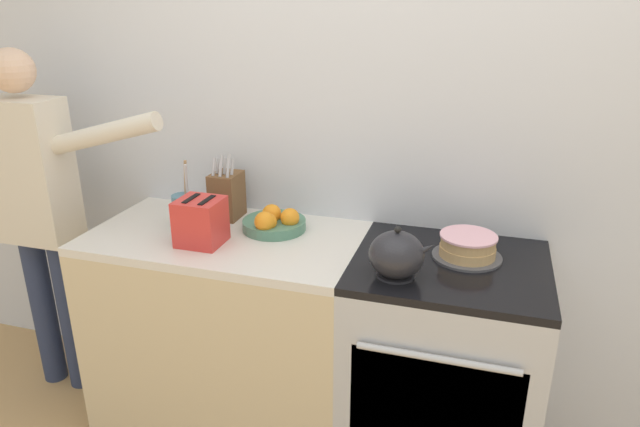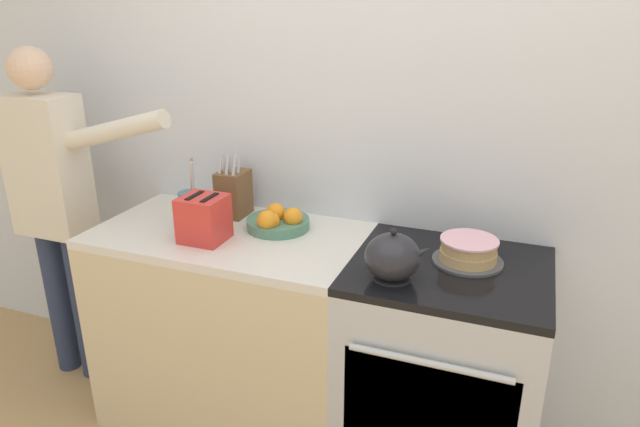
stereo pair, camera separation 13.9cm
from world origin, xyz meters
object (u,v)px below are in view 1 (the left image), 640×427
(tea_kettle, at_px, (397,255))
(person_baker, at_px, (38,199))
(layer_cake, at_px, (468,247))
(stove_range, at_px, (441,367))
(utensil_crock, at_px, (184,210))
(fruit_bowl, at_px, (274,222))
(knife_block, at_px, (227,195))
(toaster, at_px, (201,222))

(tea_kettle, relative_size, person_baker, 0.14)
(layer_cake, relative_size, tea_kettle, 1.10)
(stove_range, distance_m, utensil_crock, 1.23)
(layer_cake, xyz_separation_m, fruit_bowl, (-0.79, 0.04, -0.01))
(person_baker, bearing_deg, fruit_bowl, -4.97)
(tea_kettle, distance_m, fruit_bowl, 0.62)
(knife_block, relative_size, toaster, 1.60)
(stove_range, distance_m, knife_block, 1.15)
(layer_cake, xyz_separation_m, tea_kettle, (-0.23, -0.23, 0.04))
(stove_range, relative_size, person_baker, 0.56)
(stove_range, relative_size, utensil_crock, 3.17)
(stove_range, xyz_separation_m, toaster, (-0.96, -0.10, 0.55))
(tea_kettle, distance_m, toaster, 0.79)
(knife_block, xyz_separation_m, toaster, (0.03, -0.29, -0.01))
(toaster, relative_size, person_baker, 0.11)
(stove_range, xyz_separation_m, tea_kettle, (-0.17, -0.16, 0.54))
(layer_cake, bearing_deg, utensil_crock, -178.33)
(tea_kettle, distance_m, utensil_crock, 0.95)
(utensil_crock, distance_m, fruit_bowl, 0.38)
(knife_block, xyz_separation_m, utensil_crock, (-0.12, -0.16, -0.03))
(utensil_crock, bearing_deg, tea_kettle, -11.62)
(layer_cake, distance_m, toaster, 1.03)
(fruit_bowl, relative_size, person_baker, 0.16)
(fruit_bowl, bearing_deg, knife_block, 160.52)
(stove_range, distance_m, layer_cake, 0.51)
(layer_cake, distance_m, fruit_bowl, 0.79)
(stove_range, xyz_separation_m, utensil_crock, (-1.11, 0.03, 0.53))
(layer_cake, distance_m, person_baker, 1.89)
(stove_range, distance_m, person_baker, 1.91)
(layer_cake, distance_m, tea_kettle, 0.32)
(knife_block, bearing_deg, toaster, -84.60)
(toaster, height_order, person_baker, person_baker)
(knife_block, height_order, utensil_crock, knife_block)
(utensil_crock, height_order, fruit_bowl, utensil_crock)
(toaster, bearing_deg, tea_kettle, -4.31)
(tea_kettle, relative_size, fruit_bowl, 0.89)
(tea_kettle, xyz_separation_m, toaster, (-0.79, 0.06, 0.01))
(stove_range, height_order, toaster, toaster)
(fruit_bowl, xyz_separation_m, person_baker, (-1.10, -0.10, 0.02))
(fruit_bowl, height_order, person_baker, person_baker)
(fruit_bowl, bearing_deg, tea_kettle, -25.10)
(utensil_crock, xyz_separation_m, person_baker, (-0.73, -0.03, -0.01))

